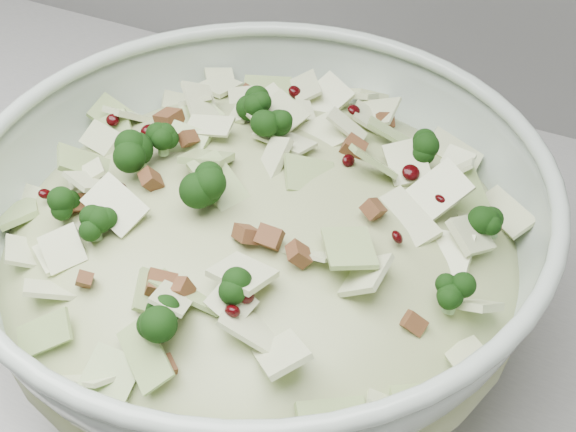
{
  "coord_description": "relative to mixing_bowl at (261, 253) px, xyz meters",
  "views": [
    {
      "loc": [
        0.48,
        1.23,
        1.41
      ],
      "look_at": [
        0.3,
        1.61,
        1.02
      ],
      "focal_mm": 50.0,
      "sensor_mm": 36.0,
      "label": 1
    }
  ],
  "objects": [
    {
      "name": "mixing_bowl",
      "position": [
        0.0,
        0.0,
        0.0
      ],
      "size": [
        0.54,
        0.54,
        0.17
      ],
      "rotation": [
        0.0,
        0.0,
        0.38
      ],
      "color": "#ACBDAE",
      "rests_on": "counter"
    },
    {
      "name": "salad",
      "position": [
        -0.0,
        -0.0,
        0.03
      ],
      "size": [
        0.42,
        0.42,
        0.17
      ],
      "rotation": [
        0.0,
        0.0,
        0.09
      ],
      "color": "tan",
      "rests_on": "mixing_bowl"
    },
    {
      "name": "counter",
      "position": [
        -0.29,
        0.1,
        -0.54
      ],
      "size": [
        3.6,
        0.6,
        0.9
      ],
      "primitive_type": "cube",
      "color": "#A9A8A4",
      "rests_on": "floor"
    }
  ]
}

